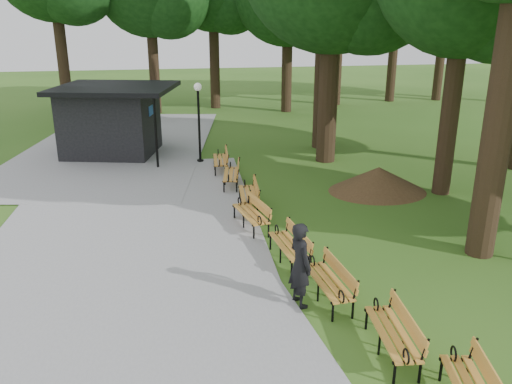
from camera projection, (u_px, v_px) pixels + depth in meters
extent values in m
plane|color=#315D1A|center=(286.00, 279.00, 12.32)|extent=(100.00, 100.00, 0.00)
cube|color=gray|center=(121.00, 239.00, 14.45)|extent=(12.00, 38.00, 0.06)
imported|color=black|center=(300.00, 265.00, 10.96)|extent=(0.62, 0.78, 1.88)
cylinder|color=black|center=(199.00, 126.00, 21.50)|extent=(0.10, 0.10, 3.04)
sphere|color=white|center=(198.00, 87.00, 20.97)|extent=(0.32, 0.32, 0.32)
cone|color=#47301C|center=(378.00, 179.00, 18.23)|extent=(2.89, 2.89, 0.89)
cylinder|color=black|center=(504.00, 86.00, 12.23)|extent=(0.70, 0.70, 8.64)
cylinder|color=black|center=(452.00, 95.00, 17.13)|extent=(0.60, 0.60, 6.77)
cylinder|color=black|center=(329.00, 73.00, 21.01)|extent=(0.80, 0.80, 7.32)
cylinder|color=black|center=(324.00, 58.00, 23.18)|extent=(0.76, 0.76, 8.09)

